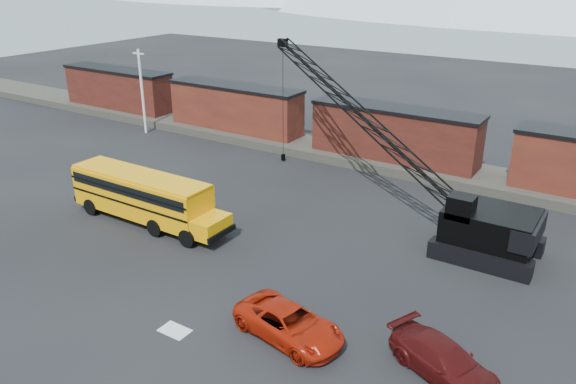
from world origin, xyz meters
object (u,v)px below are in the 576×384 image
maroon_suv (444,361)px  crawler_crane (361,115)px  school_bus (145,196)px  red_pickup (289,323)px

maroon_suv → crawler_crane: 19.29m
school_bus → red_pickup: 15.01m
crawler_crane → red_pickup: bearing=-74.0°
school_bus → crawler_crane: crawler_crane is taller
school_bus → crawler_crane: size_ratio=0.53×
school_bus → maroon_suv: size_ratio=2.35×
school_bus → red_pickup: (14.06, -5.16, -1.06)m
red_pickup → crawler_crane: bearing=26.5°
red_pickup → maroon_suv: red_pickup is taller
red_pickup → crawler_crane: (-4.61, 16.08, 5.22)m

